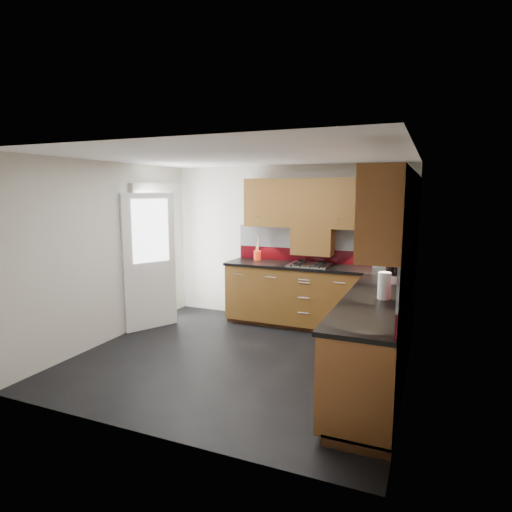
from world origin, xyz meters
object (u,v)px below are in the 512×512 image
at_px(toaster, 384,262).
at_px(utensil_pot, 258,254).
at_px(food_processor, 393,272).
at_px(gas_hob, 309,264).

bearing_deg(toaster, utensil_pot, -179.64).
relative_size(utensil_pot, food_processor, 1.46).
xyz_separation_m(utensil_pot, food_processor, (2.12, -0.98, 0.04)).
bearing_deg(food_processor, gas_hob, 146.80).
height_order(toaster, food_processor, food_processor).
xyz_separation_m(gas_hob, food_processor, (1.23, -0.80, 0.12)).
xyz_separation_m(gas_hob, toaster, (1.02, 0.19, 0.08)).
relative_size(toaster, food_processor, 1.01).
bearing_deg(gas_hob, toaster, 10.36).
distance_m(utensil_pot, food_processor, 2.34).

